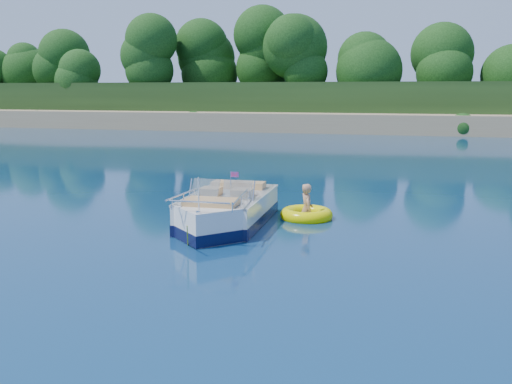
% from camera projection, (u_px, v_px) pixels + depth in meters
% --- Properties ---
extents(ground, '(160.00, 160.00, 0.00)m').
position_uv_depth(ground, '(212.00, 268.00, 10.83)').
color(ground, '#0B254F').
rests_on(ground, ground).
extents(shoreline, '(170.00, 59.00, 6.00)m').
position_uv_depth(shoreline, '(383.00, 109.00, 71.22)').
color(shoreline, '#A0845D').
rests_on(shoreline, ground).
extents(treeline, '(150.00, 7.12, 8.19)m').
position_uv_depth(treeline, '(373.00, 64.00, 48.79)').
color(treeline, '#321E10').
rests_on(treeline, ground).
extents(motorboat, '(1.95, 5.17, 1.72)m').
position_uv_depth(motorboat, '(225.00, 213.00, 14.13)').
color(motorboat, white).
rests_on(motorboat, ground).
extents(tow_tube, '(1.50, 1.50, 0.37)m').
position_uv_depth(tow_tube, '(306.00, 215.00, 15.01)').
color(tow_tube, '#F3ED00').
rests_on(tow_tube, ground).
extents(boy, '(0.65, 0.84, 1.51)m').
position_uv_depth(boy, '(306.00, 219.00, 15.01)').
color(boy, tan).
rests_on(boy, ground).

